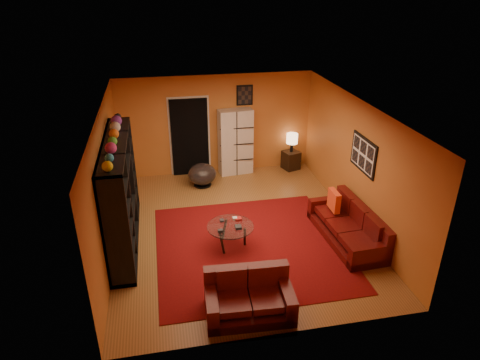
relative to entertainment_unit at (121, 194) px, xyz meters
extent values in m
plane|color=brown|center=(2.27, 0.00, -1.05)|extent=(6.00, 6.00, 0.00)
plane|color=white|center=(2.27, 0.00, 1.55)|extent=(6.00, 6.00, 0.00)
plane|color=#B86628|center=(2.27, 3.00, 0.25)|extent=(6.00, 0.00, 6.00)
plane|color=#B86628|center=(2.27, -3.00, 0.25)|extent=(6.00, 0.00, 6.00)
plane|color=#B86628|center=(-0.23, 0.00, 0.25)|extent=(0.00, 6.00, 6.00)
plane|color=#B86628|center=(4.78, 0.00, 0.25)|extent=(0.00, 6.00, 6.00)
cube|color=#570A0C|center=(2.38, -0.70, -1.04)|extent=(3.60, 3.60, 0.01)
cube|color=black|center=(1.57, 2.96, -0.03)|extent=(0.95, 0.10, 2.04)
cube|color=black|center=(4.75, -0.30, 0.55)|extent=(0.03, 1.00, 0.70)
cube|color=black|center=(3.02, 2.98, 1.00)|extent=(0.42, 0.03, 0.52)
cube|color=black|center=(0.00, 0.00, 0.00)|extent=(0.45, 3.00, 2.10)
imported|color=black|center=(0.05, -0.08, -0.08)|extent=(0.86, 0.11, 0.49)
cube|color=#450909|center=(4.32, -0.82, -0.89)|extent=(0.94, 2.08, 0.32)
cube|color=#450909|center=(4.65, -0.81, -0.62)|extent=(0.29, 2.05, 0.85)
cube|color=#450909|center=(4.37, -1.75, -0.74)|extent=(0.84, 0.22, 0.62)
cube|color=#450909|center=(4.28, 0.10, -0.74)|extent=(0.84, 0.22, 0.62)
cube|color=#450909|center=(4.31, -1.39, -0.58)|extent=(0.64, 0.57, 0.12)
cube|color=#450909|center=(4.29, -0.83, -0.58)|extent=(0.64, 0.57, 0.12)
cube|color=#450909|center=(4.26, -0.27, -0.58)|extent=(0.64, 0.57, 0.12)
cube|color=#450909|center=(1.97, -2.50, -0.89)|extent=(1.40, 0.88, 0.32)
cube|color=#450909|center=(1.99, -2.18, -0.62)|extent=(1.36, 0.25, 0.85)
cube|color=#450909|center=(2.56, -2.53, -0.74)|extent=(0.22, 0.82, 0.62)
cube|color=#450909|center=(1.38, -2.47, -0.74)|extent=(0.22, 0.82, 0.62)
cube|color=#450909|center=(2.22, -2.55, -0.58)|extent=(0.51, 0.62, 0.12)
cube|color=#450909|center=(1.72, -2.53, -0.58)|extent=(0.51, 0.62, 0.12)
cube|color=#FF451C|center=(4.22, -0.32, -0.42)|extent=(0.12, 0.42, 0.42)
cylinder|color=silver|center=(2.01, -0.61, -0.60)|extent=(0.90, 0.90, 0.02)
cylinder|color=black|center=(2.28, -0.68, -0.82)|extent=(0.05, 0.05, 0.43)
cylinder|color=black|center=(1.93, -0.34, -0.82)|extent=(0.05, 0.05, 0.43)
cylinder|color=black|center=(1.81, -0.81, -0.82)|extent=(0.05, 0.05, 0.43)
cube|color=silver|center=(2.75, 2.80, -0.18)|extent=(0.90, 0.47, 1.74)
cylinder|color=black|center=(1.78, 2.17, -1.03)|extent=(0.44, 0.44, 0.03)
cylinder|color=black|center=(1.78, 2.17, -0.95)|extent=(0.06, 0.06, 0.15)
ellipsoid|color=#423A3B|center=(1.78, 2.17, -0.74)|extent=(0.70, 0.70, 0.53)
cube|color=black|center=(4.28, 2.75, -0.80)|extent=(0.50, 0.50, 0.50)
cylinder|color=black|center=(4.28, 2.75, -0.43)|extent=(0.08, 0.08, 0.24)
cylinder|color=#EEB883|center=(4.28, 2.75, -0.18)|extent=(0.30, 0.30, 0.26)
camera|label=1|loc=(0.83, -7.53, 3.77)|focal=32.00mm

